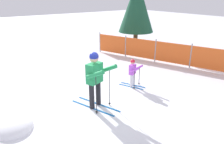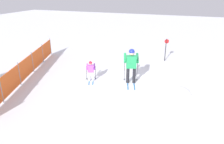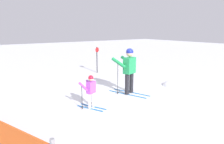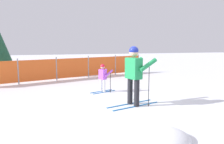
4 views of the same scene
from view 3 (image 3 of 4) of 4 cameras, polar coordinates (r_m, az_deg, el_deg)
The scene contains 5 objects.
ground_plane at distance 8.67m, azimuth 4.17°, elevation -5.62°, with size 60.00×60.00×0.00m, color white.
skier_adult at distance 8.43m, azimuth 4.41°, elevation 1.39°, with size 1.71×0.97×1.78m.
skier_child at distance 7.01m, azimuth -5.61°, elevation -4.44°, with size 1.03×0.65×1.08m.
trail_marker at distance 12.51m, azimuth -3.94°, elevation 3.96°, with size 0.11×0.27×1.47m.
snow_mound at distance 10.11m, azimuth 16.42°, elevation -3.57°, with size 1.25×1.07×0.50m, color white.
Camera 3 is at (-6.36, 5.32, 2.56)m, focal length 35.00 mm.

